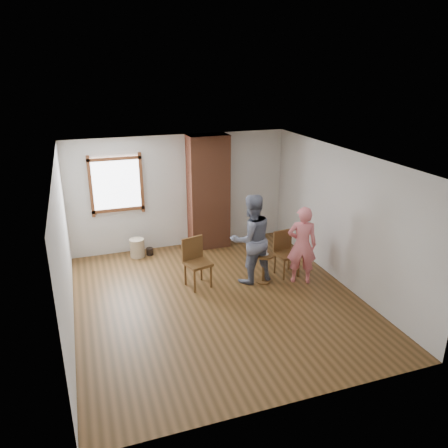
# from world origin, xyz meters

# --- Properties ---
(ground) EXTENTS (5.50, 5.50, 0.00)m
(ground) POSITION_xyz_m (0.00, 0.00, 0.00)
(ground) COLOR brown
(ground) RESTS_ON ground
(room_shell) EXTENTS (5.04, 5.52, 2.62)m
(room_shell) POSITION_xyz_m (-0.06, 0.61, 1.81)
(room_shell) COLOR silver
(room_shell) RESTS_ON ground
(brick_chimney) EXTENTS (0.90, 0.50, 2.60)m
(brick_chimney) POSITION_xyz_m (0.60, 2.50, 1.30)
(brick_chimney) COLOR brown
(brick_chimney) RESTS_ON ground
(stoneware_crock) EXTENTS (0.38, 0.38, 0.41)m
(stoneware_crock) POSITION_xyz_m (-1.10, 2.40, 0.21)
(stoneware_crock) COLOR #C4B28D
(stoneware_crock) RESTS_ON ground
(dark_pot) EXTENTS (0.17, 0.17, 0.16)m
(dark_pot) POSITION_xyz_m (-0.82, 2.40, 0.08)
(dark_pot) COLOR black
(dark_pot) RESTS_ON ground
(dining_chair_left) EXTENTS (0.54, 0.54, 0.95)m
(dining_chair_left) POSITION_xyz_m (-0.21, 0.70, 0.53)
(dining_chair_left) COLOR brown
(dining_chair_left) RESTS_ON ground
(dining_chair_right) EXTENTS (0.47, 0.47, 0.91)m
(dining_chair_right) POSITION_xyz_m (1.62, 0.58, 0.51)
(dining_chair_right) COLOR brown
(dining_chair_right) RESTS_ON ground
(side_table) EXTENTS (0.40, 0.40, 0.60)m
(side_table) POSITION_xyz_m (1.06, 0.38, 0.40)
(side_table) COLOR brown
(side_table) RESTS_ON ground
(cake_plate) EXTENTS (0.18, 0.18, 0.01)m
(cake_plate) POSITION_xyz_m (1.06, 0.38, 0.60)
(cake_plate) COLOR white
(cake_plate) RESTS_ON side_table
(cake_slice) EXTENTS (0.08, 0.07, 0.06)m
(cake_slice) POSITION_xyz_m (1.07, 0.38, 0.64)
(cake_slice) COLOR silver
(cake_slice) RESTS_ON cake_plate
(man) EXTENTS (0.94, 0.77, 1.77)m
(man) POSITION_xyz_m (0.85, 0.52, 0.89)
(man) COLOR black
(man) RESTS_ON ground
(person_pink) EXTENTS (0.67, 0.57, 1.55)m
(person_pink) POSITION_xyz_m (1.76, 0.17, 0.78)
(person_pink) COLOR pink
(person_pink) RESTS_ON ground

